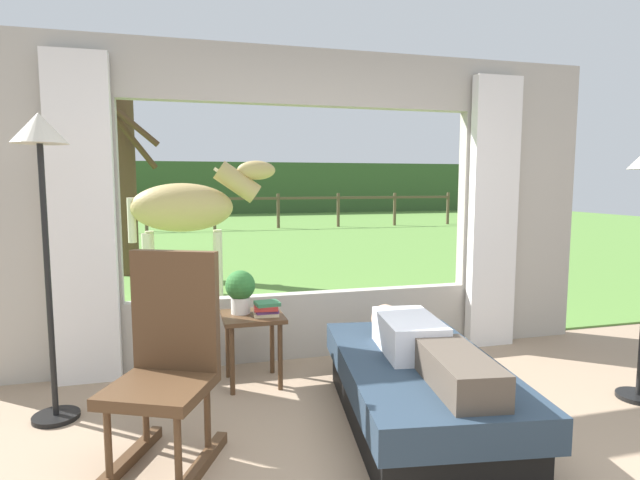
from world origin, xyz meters
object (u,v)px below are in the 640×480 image
(recliner_sofa, at_px, (418,391))
(book_stack, at_px, (266,309))
(reclining_person, at_px, (423,345))
(floor_lamp_left, at_px, (42,175))
(pasture_tree, at_px, (124,169))
(horse, at_px, (189,209))
(side_table, at_px, (253,327))
(rocking_chair, at_px, (168,362))
(potted_plant, at_px, (240,289))

(recliner_sofa, distance_m, book_stack, 1.22)
(reclining_person, xyz_separation_m, floor_lamp_left, (-2.16, 0.72, 1.00))
(recliner_sofa, height_order, pasture_tree, pasture_tree)
(recliner_sofa, relative_size, horse, 1.00)
(side_table, relative_size, horse, 0.29)
(side_table, height_order, book_stack, book_stack)
(side_table, height_order, floor_lamp_left, floor_lamp_left)
(rocking_chair, xyz_separation_m, floor_lamp_left, (-0.71, 0.70, 0.98))
(side_table, xyz_separation_m, horse, (-0.38, 2.92, 0.73))
(pasture_tree, bearing_deg, book_stack, -74.17)
(reclining_person, xyz_separation_m, side_table, (-0.88, 0.98, -0.10))
(potted_plant, xyz_separation_m, book_stack, (0.17, -0.12, -0.13))
(book_stack, distance_m, floor_lamp_left, 1.68)
(side_table, bearing_deg, recliner_sofa, -46.62)
(floor_lamp_left, bearing_deg, rocking_chair, -44.64)
(rocking_chair, xyz_separation_m, side_table, (0.58, 0.95, -0.12))
(horse, bearing_deg, reclining_person, 21.54)
(recliner_sofa, bearing_deg, reclining_person, -81.67)
(pasture_tree, bearing_deg, horse, -64.74)
(recliner_sofa, height_order, horse, horse)
(reclining_person, height_order, potted_plant, potted_plant)
(book_stack, bearing_deg, horse, 99.03)
(reclining_person, bearing_deg, recliner_sofa, 98.33)
(rocking_chair, bearing_deg, horse, 112.15)
(potted_plant, bearing_deg, book_stack, -35.02)
(rocking_chair, bearing_deg, side_table, 83.93)
(recliner_sofa, relative_size, floor_lamp_left, 0.96)
(rocking_chair, bearing_deg, pasture_tree, 122.21)
(rocking_chair, relative_size, horse, 0.62)
(rocking_chair, relative_size, side_table, 2.15)
(floor_lamp_left, height_order, pasture_tree, pasture_tree)
(floor_lamp_left, bearing_deg, potted_plant, 14.79)
(rocking_chair, height_order, pasture_tree, pasture_tree)
(recliner_sofa, bearing_deg, pasture_tree, 118.96)
(side_table, bearing_deg, floor_lamp_left, -168.65)
(side_table, xyz_separation_m, floor_lamp_left, (-1.28, -0.26, 1.10))
(potted_plant, distance_m, floor_lamp_left, 1.49)
(rocking_chair, relative_size, book_stack, 5.77)
(book_stack, xyz_separation_m, horse, (-0.47, 2.98, 0.58))
(side_table, bearing_deg, pasture_tree, 105.02)
(recliner_sofa, relative_size, potted_plant, 5.66)
(horse, bearing_deg, side_table, 11.07)
(reclining_person, height_order, side_table, reclining_person)
(reclining_person, distance_m, book_stack, 1.21)
(recliner_sofa, height_order, floor_lamp_left, floor_lamp_left)
(reclining_person, xyz_separation_m, potted_plant, (-0.96, 1.04, 0.18))
(recliner_sofa, xyz_separation_m, potted_plant, (-0.96, 0.99, 0.48))
(horse, bearing_deg, potted_plant, 9.64)
(rocking_chair, height_order, potted_plant, rocking_chair)
(book_stack, xyz_separation_m, pasture_tree, (-1.41, 4.95, 1.11))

